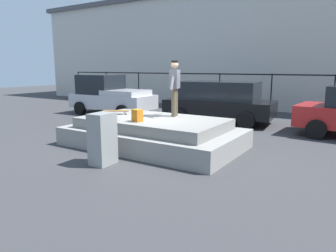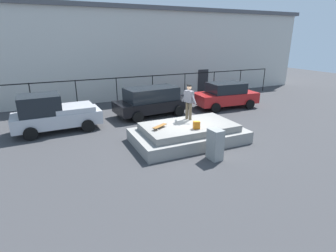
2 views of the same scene
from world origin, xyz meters
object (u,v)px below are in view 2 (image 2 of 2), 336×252
Objects in this scene: skateboarder at (189,100)px; car_silver_pickup_near at (53,113)px; utility_box at (215,144)px; skateboard at (160,126)px; car_red_sedan_far at (225,95)px; car_black_hatchback_mid at (151,101)px; backpack at (197,125)px.

skateboarder is 6.90m from car_silver_pickup_near.
skateboarder reaches higher than utility_box.
car_red_sedan_far reaches higher than skateboard.
car_black_hatchback_mid is at bearing 176.58° from car_red_sedan_far.
skateboard is 0.19× the size of car_silver_pickup_near.
car_red_sedan_far is at bearing 37.34° from skateboarder.
car_black_hatchback_mid reaches higher than car_red_sedan_far.
car_silver_pickup_near is (-5.89, 3.48, -0.86)m from skateboarder.
car_silver_pickup_near is (-4.11, 4.13, 0.00)m from skateboard.
utility_box is at bearing -71.67° from backpack.
car_red_sedan_far is 8.46m from utility_box.
skateboarder is 1.63m from backpack.
backpack is 0.07× the size of car_black_hatchback_mid.
car_black_hatchback_mid reaches higher than backpack.
car_silver_pickup_near is at bearing -178.27° from car_red_sedan_far.
skateboard is at bearing -107.16° from car_black_hatchback_mid.
skateboarder is 1.33× the size of utility_box.
car_black_hatchback_mid is (5.59, 0.65, -0.03)m from car_silver_pickup_near.
car_black_hatchback_mid is at bearing 106.37° from backpack.
skateboarder reaches higher than car_silver_pickup_near.
skateboarder is 3.02m from utility_box.
car_black_hatchback_mid is at bearing 6.60° from car_silver_pickup_near.
skateboarder is at bearing -142.66° from car_red_sedan_far.
utility_box is at bearing -90.18° from car_black_hatchback_mid.
car_silver_pickup_near reaches higher than backpack.
backpack is 0.08× the size of car_red_sedan_far.
car_silver_pickup_near is 8.37m from utility_box.
skateboard is 8.11m from car_red_sedan_far.
car_red_sedan_far reaches higher than backpack.
car_black_hatchback_mid is at bearing 72.84° from skateboard.
car_red_sedan_far is (10.88, 0.33, -0.07)m from car_silver_pickup_near.
backpack is at bearing 88.07° from utility_box.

